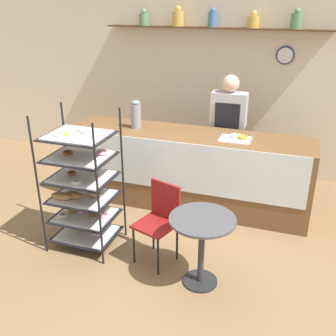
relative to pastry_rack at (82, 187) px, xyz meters
The scene contains 9 objects.
ground_plane 1.09m from the pastry_rack, ahead, with size 14.00×14.00×0.00m, color olive.
back_wall 2.87m from the pastry_rack, 72.99° to the left, with size 10.00×0.30×2.70m.
display_counter 1.54m from the pastry_rack, 57.70° to the left, with size 3.15×0.73×1.00m.
pastry_rack is the anchor object (origin of this frame).
person_worker 2.22m from the pastry_rack, 56.51° to the left, with size 0.47×0.24×1.67m.
cafe_table 1.43m from the pastry_rack, ahead, with size 0.63×0.63×0.73m.
cafe_chair 0.91m from the pastry_rack, ahead, with size 0.48×0.48×0.86m.
coffee_carafe 1.38m from the pastry_rack, 85.45° to the left, with size 0.13×0.13×0.37m.
donut_tray_counter 1.95m from the pastry_rack, 41.35° to the left, with size 0.37×0.29×0.05m.
Camera 1 is at (1.28, -3.34, 2.60)m, focal length 42.00 mm.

